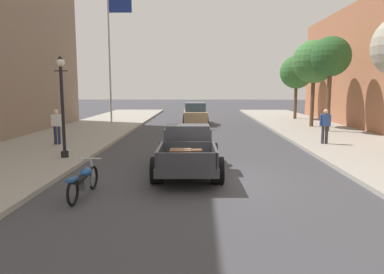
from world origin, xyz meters
TOP-DOWN VIEW (x-y plane):
  - ground_plane at (0.00, 0.00)m, footprint 140.00×140.00m
  - hotrod_truck_gunmetal at (-0.60, 1.18)m, footprint 2.27×4.97m
  - motorcycle_parked at (-3.22, -1.80)m, footprint 0.62×2.12m
  - car_background_tan at (-0.55, 16.84)m, footprint 2.00×4.36m
  - pedestrian_sidewalk_left at (-6.93, 5.95)m, footprint 0.53×0.22m
  - pedestrian_sidewalk_right at (5.77, 6.41)m, footprint 0.53×0.22m
  - street_lamp_near at (-5.41, 2.78)m, footprint 0.50×0.32m
  - flagpole at (-6.42, 15.43)m, footprint 1.74×0.16m
  - street_tree_second at (7.63, 11.42)m, footprint 2.37×2.37m
  - street_tree_third at (7.48, 14.12)m, footprint 2.88×2.88m
  - street_tree_farthest at (7.91, 20.16)m, footprint 2.76×2.76m

SIDE VIEW (x-z plane):
  - ground_plane at x=0.00m, z-range 0.00..0.00m
  - motorcycle_parked at x=-3.22m, z-range -0.02..0.91m
  - hotrod_truck_gunmetal at x=-0.60m, z-range -0.04..1.54m
  - car_background_tan at x=-0.55m, z-range -0.06..1.59m
  - pedestrian_sidewalk_left at x=-6.93m, z-range 0.26..1.91m
  - pedestrian_sidewalk_right at x=5.77m, z-range 0.26..1.91m
  - street_lamp_near at x=-5.41m, z-range 0.46..4.31m
  - street_tree_farthest at x=7.91m, z-range 1.39..6.68m
  - street_tree_third at x=7.48m, z-range 1.59..7.40m
  - street_tree_second at x=7.63m, z-range 1.76..7.44m
  - flagpole at x=-6.42m, z-range 1.19..10.35m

